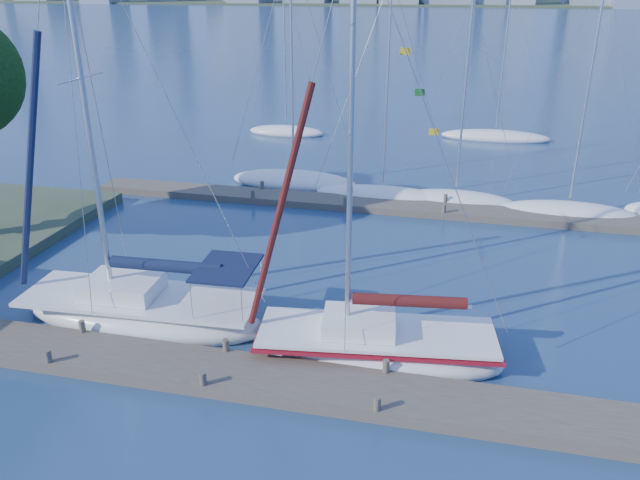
# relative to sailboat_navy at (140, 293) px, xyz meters

# --- Properties ---
(ground) EXTENTS (700.00, 700.00, 0.00)m
(ground) POSITION_rel_sailboat_navy_xyz_m (3.73, -2.52, -1.15)
(ground) COLOR navy
(ground) RESTS_ON ground
(near_dock) EXTENTS (26.00, 2.00, 0.40)m
(near_dock) POSITION_rel_sailboat_navy_xyz_m (3.73, -2.52, -0.95)
(near_dock) COLOR #4E4439
(near_dock) RESTS_ON ground
(far_dock) EXTENTS (30.00, 1.80, 0.36)m
(far_dock) POSITION_rel_sailboat_navy_xyz_m (5.73, 13.48, -0.97)
(far_dock) COLOR #4E4439
(far_dock) RESTS_ON ground
(far_shore) EXTENTS (800.00, 100.00, 1.50)m
(far_shore) POSITION_rel_sailboat_navy_xyz_m (3.73, 317.48, -1.15)
(far_shore) COLOR #38472D
(far_shore) RESTS_ON ground
(sailboat_navy) EXTENTS (8.98, 3.33, 14.95)m
(sailboat_navy) POSITION_rel_sailboat_navy_xyz_m (0.00, 0.00, 0.00)
(sailboat_navy) COLOR white
(sailboat_navy) RESTS_ON ground
(sailboat_maroon) EXTENTS (8.23, 3.62, 13.20)m
(sailboat_maroon) POSITION_rel_sailboat_navy_xyz_m (8.22, -0.27, -0.09)
(sailboat_maroon) COLOR white
(sailboat_maroon) RESTS_ON ground
(bg_boat_1) EXTENTS (7.58, 3.18, 13.25)m
(bg_boat_1) POSITION_rel_sailboat_navy_xyz_m (0.96, 16.39, -0.86)
(bg_boat_1) COLOR white
(bg_boat_1) RESTS_ON ground
(bg_boat_2) EXTENTS (7.69, 4.63, 11.63)m
(bg_boat_2) POSITION_rel_sailboat_navy_xyz_m (6.36, 15.03, -0.92)
(bg_boat_2) COLOR white
(bg_boat_2) RESTS_ON ground
(bg_boat_3) EXTENTS (6.52, 2.98, 10.67)m
(bg_boat_3) POSITION_rel_sailboat_navy_xyz_m (10.23, 15.18, -0.92)
(bg_boat_3) COLOR white
(bg_boat_3) RESTS_ON ground
(bg_boat_4) EXTENTS (7.01, 4.45, 11.78)m
(bg_boat_4) POSITION_rel_sailboat_navy_xyz_m (15.84, 14.53, -0.90)
(bg_boat_4) COLOR white
(bg_boat_4) RESTS_ON ground
(bg_boat_6) EXTENTS (6.16, 3.06, 11.89)m
(bg_boat_6) POSITION_rel_sailboat_navy_xyz_m (-3.00, 28.65, -0.91)
(bg_boat_6) COLOR white
(bg_boat_6) RESTS_ON ground
(bg_boat_7) EXTENTS (8.18, 4.94, 11.29)m
(bg_boat_7) POSITION_rel_sailboat_navy_xyz_m (12.68, 30.58, -0.92)
(bg_boat_7) COLOR white
(bg_boat_7) RESTS_ON ground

